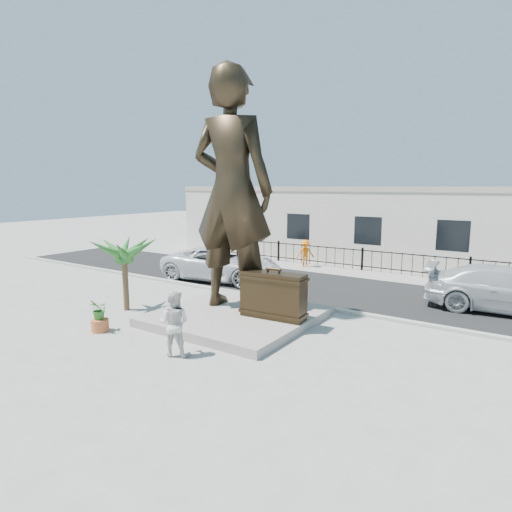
{
  "coord_description": "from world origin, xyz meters",
  "views": [
    {
      "loc": [
        8.23,
        -10.3,
        4.73
      ],
      "look_at": [
        0.0,
        2.0,
        2.3
      ],
      "focal_mm": 30.0,
      "sensor_mm": 36.0,
      "label": 1
    }
  ],
  "objects_px": {
    "statue": "(232,191)",
    "tourist": "(174,323)",
    "car_white": "(222,264)",
    "suitcase": "(273,295)"
  },
  "relations": [
    {
      "from": "statue",
      "to": "suitcase",
      "type": "xyz_separation_m",
      "value": [
        1.97,
        -0.35,
        -3.47
      ]
    },
    {
      "from": "suitcase",
      "to": "car_white",
      "type": "distance_m",
      "value": 7.54
    },
    {
      "from": "tourist",
      "to": "car_white",
      "type": "height_order",
      "value": "tourist"
    },
    {
      "from": "statue",
      "to": "car_white",
      "type": "distance_m",
      "value": 6.92
    },
    {
      "from": "car_white",
      "to": "statue",
      "type": "bearing_deg",
      "value": -146.87
    },
    {
      "from": "statue",
      "to": "tourist",
      "type": "relative_size",
      "value": 4.56
    },
    {
      "from": "statue",
      "to": "car_white",
      "type": "bearing_deg",
      "value": -55.17
    },
    {
      "from": "statue",
      "to": "suitcase",
      "type": "distance_m",
      "value": 4.0
    },
    {
      "from": "suitcase",
      "to": "car_white",
      "type": "bearing_deg",
      "value": 137.45
    },
    {
      "from": "statue",
      "to": "tourist",
      "type": "height_order",
      "value": "statue"
    }
  ]
}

